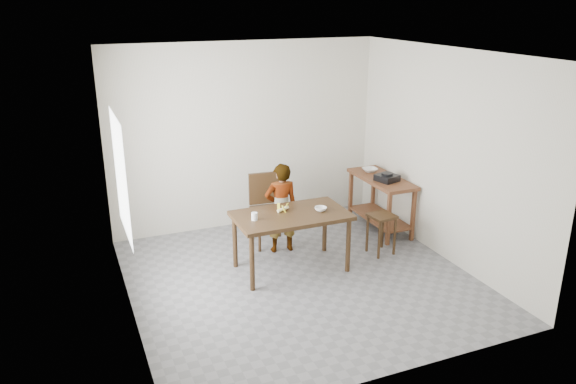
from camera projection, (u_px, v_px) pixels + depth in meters
name	position (u px, v px, depth m)	size (l,w,h in m)	color
floor	(301.00, 280.00, 6.87)	(4.00, 4.00, 0.04)	slate
ceiling	(302.00, 51.00, 5.97)	(4.00, 4.00, 0.04)	white
wall_back	(245.00, 136.00, 8.18)	(4.00, 0.04, 2.70)	beige
wall_front	(400.00, 241.00, 4.66)	(4.00, 0.04, 2.70)	beige
wall_left	(119.00, 197.00, 5.68)	(0.04, 4.00, 2.70)	beige
wall_right	(446.00, 156.00, 7.15)	(0.04, 4.00, 2.70)	beige
window_pane	(121.00, 176.00, 5.83)	(0.02, 1.10, 1.30)	white
dining_table	(291.00, 242.00, 7.00)	(1.40, 0.80, 0.75)	#352312
prep_counter	(380.00, 203.00, 8.23)	(0.50, 1.20, 0.80)	brown
child	(281.00, 208.00, 7.44)	(0.45, 0.30, 1.23)	silver
dining_chair	(270.00, 211.00, 7.69)	(0.47, 0.47, 0.98)	#352312
stool	(381.00, 234.00, 7.48)	(0.31, 0.31, 0.55)	#352312
glass_tumbler	(254.00, 216.00, 6.67)	(0.07, 0.07, 0.09)	white
small_bowl	(321.00, 209.00, 6.96)	(0.15, 0.15, 0.05)	white
banana	(283.00, 209.00, 6.95)	(0.19, 0.13, 0.07)	gold
serving_bowl	(370.00, 170.00, 8.35)	(0.22, 0.22, 0.06)	white
gas_burner	(387.00, 178.00, 7.93)	(0.27, 0.27, 0.09)	black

